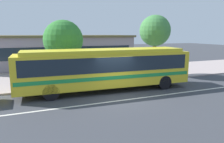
# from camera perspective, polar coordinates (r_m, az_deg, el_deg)

# --- Properties ---
(ground_plane) EXTENTS (120.00, 120.00, 0.00)m
(ground_plane) POSITION_cam_1_polar(r_m,az_deg,el_deg) (13.78, 1.48, -6.69)
(ground_plane) COLOR #36393F
(sidewalk_slab) EXTENTS (60.00, 8.00, 0.12)m
(sidewalk_slab) POSITION_cam_1_polar(r_m,az_deg,el_deg) (20.27, -6.66, -1.13)
(sidewalk_slab) COLOR #A49390
(sidewalk_slab) RESTS_ON ground_plane
(lane_stripe_center) EXTENTS (56.00, 0.16, 0.01)m
(lane_stripe_center) POSITION_cam_1_polar(r_m,az_deg,el_deg) (13.08, 2.91, -7.60)
(lane_stripe_center) COLOR silver
(lane_stripe_center) RESTS_ON ground_plane
(transit_bus) EXTENTS (12.06, 3.12, 2.90)m
(transit_bus) POSITION_cam_1_polar(r_m,az_deg,el_deg) (14.94, -1.58, 1.28)
(transit_bus) COLOR gold
(transit_bus) RESTS_ON ground_plane
(pedestrian_waiting_near_sign) EXTENTS (0.47, 0.47, 1.59)m
(pedestrian_waiting_near_sign) POSITION_cam_1_polar(r_m,az_deg,el_deg) (17.31, -4.88, 0.30)
(pedestrian_waiting_near_sign) COLOR #1E3446
(pedestrian_waiting_near_sign) RESTS_ON sidewalk_slab
(pedestrian_walking_along_curb) EXTENTS (0.47, 0.47, 1.77)m
(pedestrian_walking_along_curb) POSITION_cam_1_polar(r_m,az_deg,el_deg) (16.04, -20.81, -0.69)
(pedestrian_walking_along_curb) COLOR #3A2841
(pedestrian_walking_along_curb) RESTS_ON sidewalk_slab
(bus_stop_sign) EXTENTS (0.12, 0.44, 2.65)m
(bus_stop_sign) POSITION_cam_1_polar(r_m,az_deg,el_deg) (17.71, 5.76, 3.02)
(bus_stop_sign) COLOR gray
(bus_stop_sign) RESTS_ON sidewalk_slab
(street_tree_near_stop) EXTENTS (3.18, 3.18, 4.93)m
(street_tree_near_stop) POSITION_cam_1_polar(r_m,az_deg,el_deg) (17.90, -12.81, 8.14)
(street_tree_near_stop) COLOR brown
(street_tree_near_stop) RESTS_ON sidewalk_slab
(street_tree_mid_block) EXTENTS (2.88, 2.88, 5.55)m
(street_tree_mid_block) POSITION_cam_1_polar(r_m,az_deg,el_deg) (20.69, 11.35, 10.48)
(street_tree_mid_block) COLOR brown
(street_tree_mid_block) RESTS_ON sidewalk_slab
(station_building) EXTENTS (17.67, 7.76, 3.76)m
(station_building) POSITION_cam_1_polar(r_m,az_deg,el_deg) (27.29, -14.32, 5.38)
(station_building) COLOR gray
(station_building) RESTS_ON ground_plane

